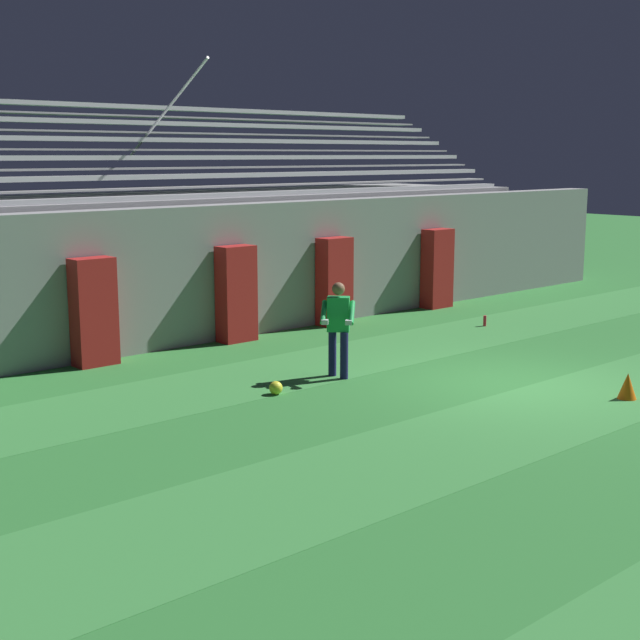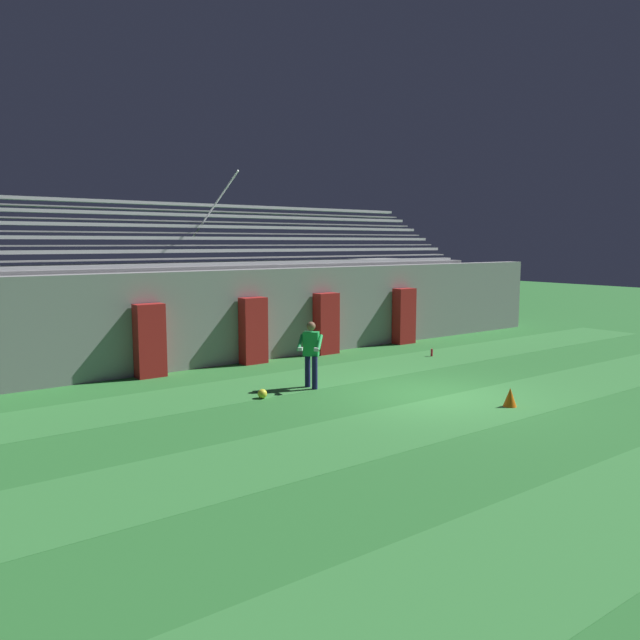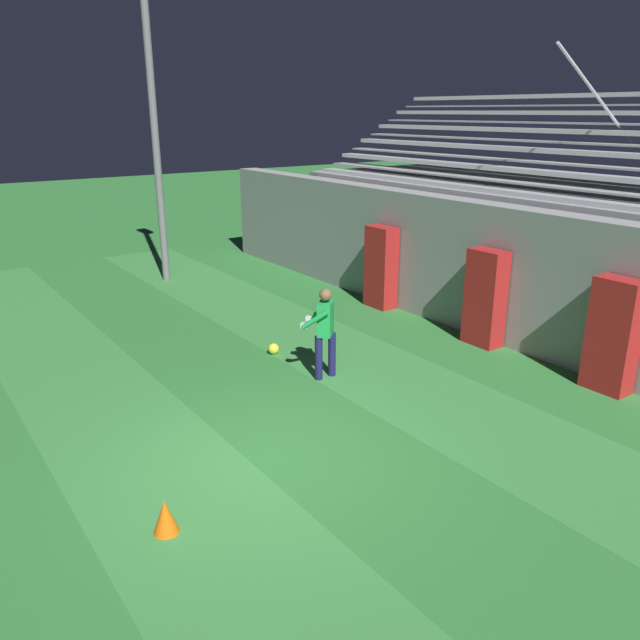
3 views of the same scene
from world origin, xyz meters
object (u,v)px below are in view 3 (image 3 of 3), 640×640
object	(u,v)px
soccer_ball	(274,349)
traffic_cone	(165,516)
padding_pillar_far_left	(381,267)
goalkeeper	(324,328)
padding_pillar_gate_right	(613,336)
floodlight_pole	(150,75)
padding_pillar_gate_left	(485,298)

from	to	relation	value
soccer_ball	traffic_cone	distance (m)	5.60
padding_pillar_far_left	traffic_cone	bearing A→B (deg)	-56.03
soccer_ball	goalkeeper	bearing A→B (deg)	5.75
padding_pillar_gate_right	traffic_cone	bearing A→B (deg)	-95.66
soccer_ball	padding_pillar_far_left	bearing A→B (deg)	107.35
padding_pillar_gate_right	padding_pillar_far_left	world-z (taller)	same
soccer_ball	floodlight_pole	bearing A→B (deg)	175.61
padding_pillar_gate_right	padding_pillar_gate_left	bearing A→B (deg)	180.00
floodlight_pole	traffic_cone	bearing A→B (deg)	-22.48
goalkeeper	traffic_cone	bearing A→B (deg)	-58.37
padding_pillar_gate_right	soccer_ball	distance (m)	6.17
soccer_ball	traffic_cone	world-z (taller)	traffic_cone
padding_pillar_gate_left	padding_pillar_gate_right	world-z (taller)	same
goalkeeper	traffic_cone	size ratio (longest dim) A/B	3.98
floodlight_pole	traffic_cone	xyz separation A→B (m)	(10.68, -4.42, -5.27)
floodlight_pole	traffic_cone	distance (m)	12.70
padding_pillar_far_left	floodlight_pole	size ratio (longest dim) A/B	0.23
goalkeeper	traffic_cone	world-z (taller)	goalkeeper
goalkeeper	soccer_ball	distance (m)	1.74
padding_pillar_gate_right	soccer_ball	bearing A→B (deg)	-141.41
traffic_cone	soccer_ball	bearing A→B (deg)	135.74
goalkeeper	padding_pillar_far_left	bearing A→B (deg)	126.44
goalkeeper	traffic_cone	xyz separation A→B (m)	(2.50, -4.06, -0.74)
goalkeeper	soccer_ball	world-z (taller)	goalkeeper
padding_pillar_far_left	goalkeeper	xyz separation A→B (m)	(2.70, -3.66, -0.04)
floodlight_pole	traffic_cone	world-z (taller)	floodlight_pole
padding_pillar_far_left	traffic_cone	xyz separation A→B (m)	(5.20, -7.71, -0.78)
traffic_cone	padding_pillar_far_left	bearing A→B (deg)	123.97
padding_pillar_gate_right	floodlight_pole	size ratio (longest dim) A/B	0.23
padding_pillar_gate_left	traffic_cone	size ratio (longest dim) A/B	4.73
padding_pillar_gate_left	goalkeeper	world-z (taller)	padding_pillar_gate_left
padding_pillar_far_left	floodlight_pole	world-z (taller)	floodlight_pole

